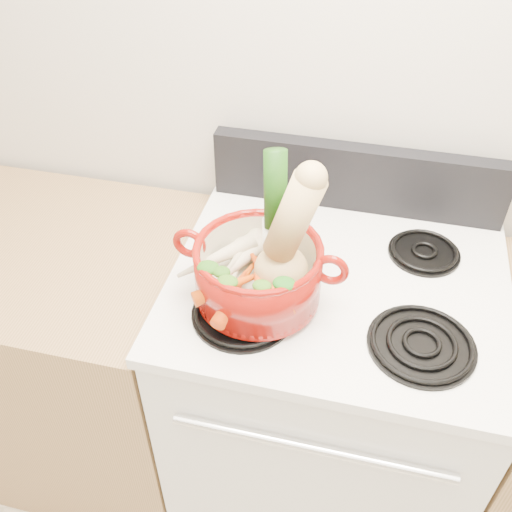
% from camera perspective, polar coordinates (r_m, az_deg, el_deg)
% --- Properties ---
extents(wall_back, '(3.50, 0.02, 2.60)m').
position_cam_1_polar(wall_back, '(1.45, 11.51, 17.40)').
color(wall_back, beige).
rests_on(wall_back, floor).
extents(stove_body, '(0.76, 0.65, 0.92)m').
position_cam_1_polar(stove_body, '(1.71, 6.69, -14.33)').
color(stove_body, silver).
rests_on(stove_body, floor).
extents(cooktop, '(0.78, 0.67, 0.03)m').
position_cam_1_polar(cooktop, '(1.35, 8.24, -2.82)').
color(cooktop, white).
rests_on(cooktop, stove_body).
extents(control_backsplash, '(0.76, 0.05, 0.18)m').
position_cam_1_polar(control_backsplash, '(1.52, 10.06, 7.72)').
color(control_backsplash, black).
rests_on(control_backsplash, cooktop).
extents(oven_handle, '(0.60, 0.02, 0.02)m').
position_cam_1_polar(oven_handle, '(1.26, 5.47, -18.54)').
color(oven_handle, silver).
rests_on(oven_handle, stove_body).
extents(burner_front_left, '(0.22, 0.22, 0.02)m').
position_cam_1_polar(burner_front_left, '(1.24, -1.33, -5.61)').
color(burner_front_left, black).
rests_on(burner_front_left, cooktop).
extents(burner_front_right, '(0.22, 0.22, 0.02)m').
position_cam_1_polar(burner_front_right, '(1.23, 16.24, -8.41)').
color(burner_front_right, black).
rests_on(burner_front_right, cooktop).
extents(burner_back_left, '(0.17, 0.17, 0.02)m').
position_cam_1_polar(burner_back_left, '(1.46, 1.63, 2.77)').
color(burner_back_left, black).
rests_on(burner_back_left, cooktop).
extents(burner_back_right, '(0.17, 0.17, 0.02)m').
position_cam_1_polar(burner_back_right, '(1.45, 16.48, 0.47)').
color(burner_back_right, black).
rests_on(burner_back_right, cooktop).
extents(dutch_oven, '(0.28, 0.28, 0.13)m').
position_cam_1_polar(dutch_oven, '(1.22, 0.22, -1.63)').
color(dutch_oven, maroon).
rests_on(dutch_oven, burner_front_left).
extents(pot_handle_left, '(0.08, 0.02, 0.08)m').
position_cam_1_polar(pot_handle_left, '(1.23, -6.68, 1.27)').
color(pot_handle_left, maroon).
rests_on(pot_handle_left, dutch_oven).
extents(pot_handle_right, '(0.08, 0.02, 0.08)m').
position_cam_1_polar(pot_handle_right, '(1.17, 7.49, -1.38)').
color(pot_handle_right, maroon).
rests_on(pot_handle_right, dutch_oven).
extents(squash, '(0.21, 0.14, 0.32)m').
position_cam_1_polar(squash, '(1.15, 2.67, 2.15)').
color(squash, tan).
rests_on(squash, dutch_oven).
extents(leek, '(0.08, 0.11, 0.31)m').
position_cam_1_polar(leek, '(1.18, 1.75, 3.92)').
color(leek, white).
rests_on(leek, dutch_oven).
extents(ginger, '(0.09, 0.07, 0.04)m').
position_cam_1_polar(ginger, '(1.30, 1.69, 0.48)').
color(ginger, '#D7B284').
rests_on(ginger, dutch_oven).
extents(parsnip_0, '(0.07, 0.24, 0.06)m').
position_cam_1_polar(parsnip_0, '(1.28, -1.94, -0.09)').
color(parsnip_0, beige).
rests_on(parsnip_0, dutch_oven).
extents(parsnip_1, '(0.14, 0.20, 0.06)m').
position_cam_1_polar(parsnip_1, '(1.26, -1.82, -0.63)').
color(parsnip_1, beige).
rests_on(parsnip_1, dutch_oven).
extents(parsnip_2, '(0.10, 0.21, 0.06)m').
position_cam_1_polar(parsnip_2, '(1.26, -1.59, 0.06)').
color(parsnip_2, beige).
rests_on(parsnip_2, dutch_oven).
extents(parsnip_3, '(0.17, 0.16, 0.06)m').
position_cam_1_polar(parsnip_3, '(1.26, -4.00, -0.06)').
color(parsnip_3, beige).
rests_on(parsnip_3, dutch_oven).
extents(parsnip_4, '(0.09, 0.20, 0.05)m').
position_cam_1_polar(parsnip_4, '(1.28, -1.04, 1.08)').
color(parsnip_4, beige).
rests_on(parsnip_4, dutch_oven).
extents(carrot_0, '(0.07, 0.15, 0.04)m').
position_cam_1_polar(carrot_0, '(1.23, -1.54, -2.58)').
color(carrot_0, '#D7600A').
rests_on(carrot_0, dutch_oven).
extents(carrot_1, '(0.05, 0.16, 0.05)m').
position_cam_1_polar(carrot_1, '(1.19, -2.41, -4.27)').
color(carrot_1, red).
rests_on(carrot_1, dutch_oven).
extents(carrot_2, '(0.14, 0.18, 0.05)m').
position_cam_1_polar(carrot_2, '(1.20, 1.28, -2.88)').
color(carrot_2, '#D5500A').
rests_on(carrot_2, dutch_oven).
extents(carrot_3, '(0.14, 0.13, 0.05)m').
position_cam_1_polar(carrot_3, '(1.20, -2.79, -3.17)').
color(carrot_3, '#D64D0A').
rests_on(carrot_3, dutch_oven).
extents(carrot_4, '(0.07, 0.15, 0.04)m').
position_cam_1_polar(carrot_4, '(1.19, 0.26, -2.71)').
color(carrot_4, '#D5410A').
rests_on(carrot_4, dutch_oven).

